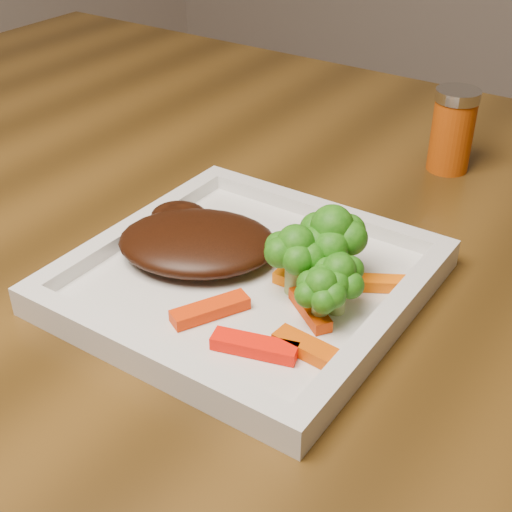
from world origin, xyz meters
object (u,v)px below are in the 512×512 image
Objects in this scene: dining_table at (301,476)px; steak at (198,242)px; spice_shaker at (452,131)px; plate at (246,283)px.

dining_table is 0.42m from steak.
spice_shaker is at bearing 70.84° from dining_table.
steak is at bearing 176.95° from plate.
spice_shaker reaches higher than steak.
steak is 1.51× the size of spice_shaker.
steak is (-0.04, -0.13, 0.40)m from dining_table.
spice_shaker is (0.11, 0.32, 0.02)m from steak.
spice_shaker is at bearing 71.30° from steak.
plate is 0.06m from steak.
plate is 1.94× the size of steak.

